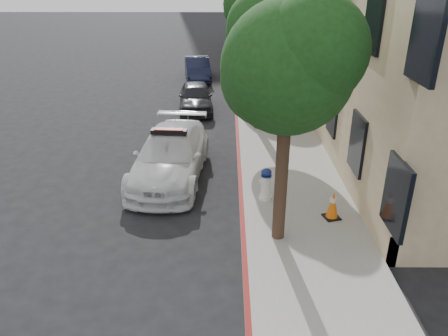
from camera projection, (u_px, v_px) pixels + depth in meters
ground at (170, 201)px, 12.55m from camera, size 120.00×120.00×0.00m
sidewalk at (267, 102)px, 21.59m from camera, size 3.20×50.00×0.15m
curb_strip at (236, 102)px, 21.60m from camera, size 0.12×50.00×0.15m
tree_near at (290, 67)px, 8.92m from camera, size 2.92×2.82×5.62m
tree_mid at (262, 26)px, 16.24m from camera, size 2.77×2.64×5.43m
tree_far at (251, 4)px, 23.42m from camera, size 3.10×3.00×5.81m
police_car at (170, 155)px, 13.72m from camera, size 2.42×5.24×1.63m
parked_car_mid at (196, 97)px, 20.37m from camera, size 1.84×3.90×1.29m
parked_car_far at (197, 69)px, 25.99m from camera, size 1.91×4.14×1.32m
fire_hydrant at (266, 184)px, 12.19m from camera, size 0.39×0.36×0.94m
traffic_cone at (333, 205)px, 11.29m from camera, size 0.49×0.49×0.76m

